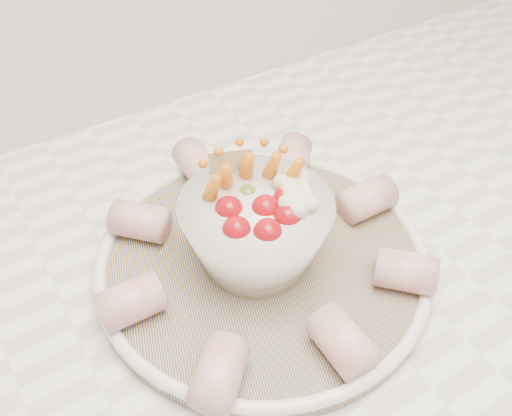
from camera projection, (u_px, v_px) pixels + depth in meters
kitchen_counter at (341, 407)px, 0.93m from camera, size 2.04×0.62×0.92m
serving_platter at (263, 260)px, 0.54m from camera, size 0.39×0.39×0.02m
veggie_bowl at (257, 228)px, 0.51m from camera, size 0.14×0.14×0.11m
cured_meat_rolls at (262, 244)px, 0.53m from camera, size 0.31×0.31×0.04m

